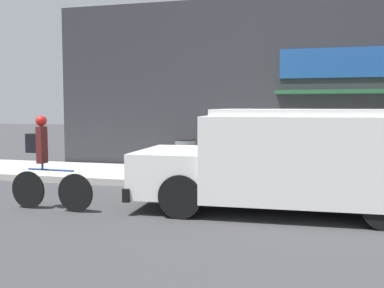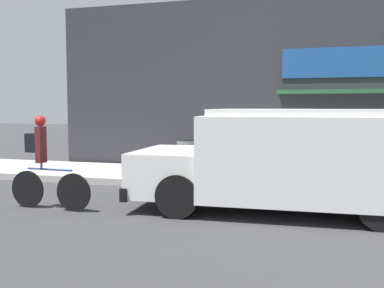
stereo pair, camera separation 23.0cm
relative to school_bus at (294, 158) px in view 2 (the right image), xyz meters
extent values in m
plane|color=#38383A|center=(-1.03, 1.55, -1.00)|extent=(70.00, 70.00, 0.00)
cube|color=#ADAAA3|center=(-1.03, 2.97, -0.92)|extent=(28.00, 2.84, 0.17)
cube|color=#2D2D33|center=(-1.03, 4.58, 1.54)|extent=(12.97, 0.18, 5.09)
cube|color=#1E4C93|center=(1.11, 4.47, 2.15)|extent=(3.49, 0.05, 0.81)
cube|color=#235633|center=(1.11, 4.12, 1.35)|extent=(3.66, 0.73, 0.10)
cube|color=white|center=(0.39, 0.01, 0.03)|extent=(4.12, 2.48, 1.51)
cube|color=white|center=(-2.30, -0.09, -0.31)|extent=(1.43, 2.20, 0.83)
cube|color=white|center=(0.39, 0.01, 0.84)|extent=(3.79, 2.28, 0.12)
cube|color=black|center=(-2.94, -0.11, -0.63)|extent=(0.20, 2.29, 0.24)
cube|color=red|center=(-0.77, 1.39, 0.10)|extent=(0.04, 0.44, 0.44)
cylinder|color=black|center=(-1.99, 0.94, -0.62)|extent=(0.78, 0.29, 0.77)
cylinder|color=black|center=(-1.92, -1.08, -0.62)|extent=(0.78, 0.29, 0.77)
cylinder|color=black|center=(1.35, 1.06, -0.62)|extent=(0.78, 0.29, 0.77)
cylinder|color=black|center=(1.42, -0.96, -0.62)|extent=(0.78, 0.29, 0.77)
cylinder|color=black|center=(-3.93, -1.17, -0.64)|extent=(0.72, 0.08, 0.72)
cylinder|color=black|center=(-4.97, -1.11, -0.64)|extent=(0.72, 0.08, 0.72)
cylinder|color=#234793|center=(-4.45, -1.14, -0.23)|extent=(0.99, 0.09, 0.04)
cylinder|color=#234793|center=(-4.63, -1.13, -0.17)|extent=(0.04, 0.04, 0.12)
cube|color=#561E1E|center=(-4.63, -1.13, 0.23)|extent=(0.13, 0.21, 0.69)
sphere|color=red|center=(-4.63, -1.13, 0.68)|extent=(0.20, 0.20, 0.20)
cube|color=black|center=(-4.82, -1.12, 0.26)|extent=(0.27, 0.15, 0.36)
cylinder|color=slate|center=(-3.21, 3.74, -0.42)|extent=(0.57, 0.57, 0.83)
cylinder|color=black|center=(-3.21, 3.74, 0.02)|extent=(0.59, 0.59, 0.04)
camera|label=1|loc=(0.27, -8.52, 0.94)|focal=42.00mm
camera|label=2|loc=(0.49, -8.46, 0.94)|focal=42.00mm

